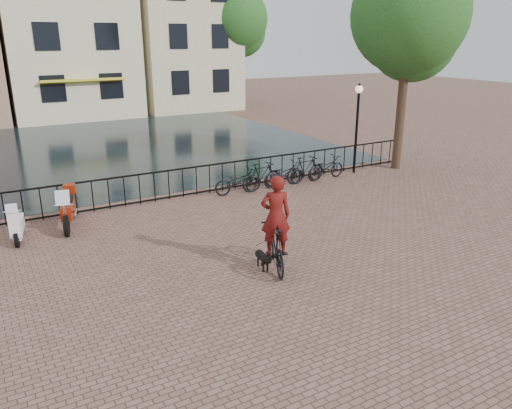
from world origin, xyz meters
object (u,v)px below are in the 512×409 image
scooter (16,218)px  cyclist (275,228)px  lamp_post (358,113)px  motorcycle (68,204)px  dog (263,259)px

scooter → cyclist: bearing=-33.7°
lamp_post → cyclist: lamp_post is taller
lamp_post → motorcycle: 11.25m
dog → motorcycle: motorcycle is taller
motorcycle → cyclist: bearing=-39.2°
dog → scooter: bearing=142.3°
dog → motorcycle: (-3.44, 5.13, 0.45)m
scooter → dog: bearing=-34.5°
lamp_post → dog: lamp_post is taller
cyclist → lamp_post: bearing=-121.0°
lamp_post → scooter: (-12.48, -0.92, -1.76)m
cyclist → scooter: (-5.08, 4.93, -0.40)m
lamp_post → motorcycle: lamp_post is taller
lamp_post → scooter: 12.64m
dog → scooter: 6.81m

